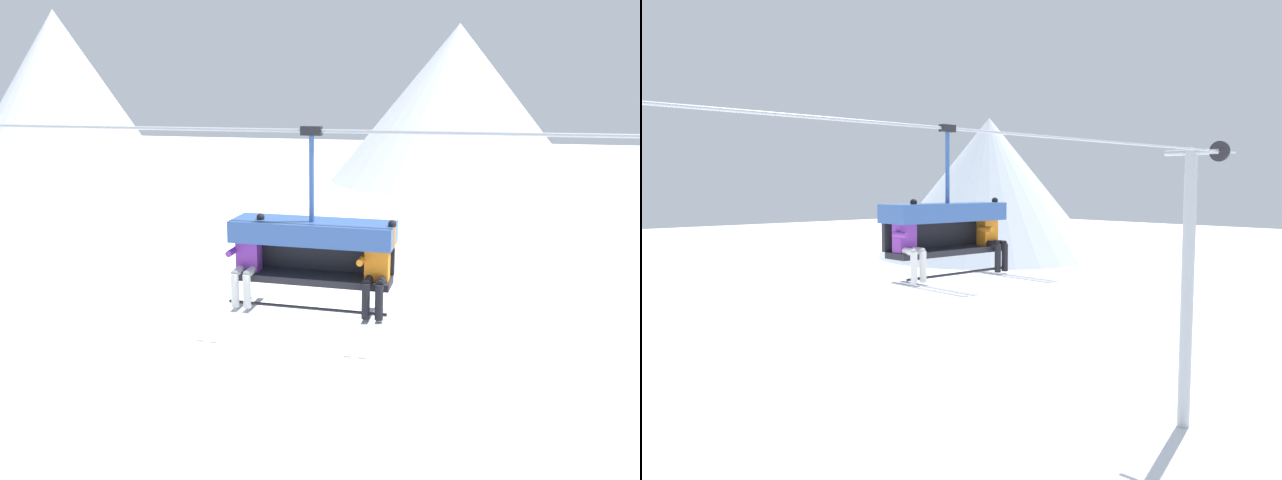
% 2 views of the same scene
% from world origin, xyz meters
% --- Properties ---
extents(mountain_peak_west, '(19.63, 19.63, 15.87)m').
position_xyz_m(mountain_peak_west, '(-37.03, 44.33, 7.94)').
color(mountain_peak_west, white).
rests_on(mountain_peak_west, ground_plane).
extents(mountain_peak_central, '(23.54, 23.54, 14.49)m').
position_xyz_m(mountain_peak_central, '(-0.01, 52.45, 7.24)').
color(mountain_peak_central, white).
rests_on(mountain_peak_central, ground_plane).
extents(lift_cable, '(19.56, 0.05, 0.05)m').
position_xyz_m(lift_cable, '(1.73, -0.80, 7.96)').
color(lift_cable, '#9EA3A8').
extents(chairlift_chair, '(2.26, 0.74, 2.44)m').
position_xyz_m(chairlift_chair, '(0.56, -0.73, 6.44)').
color(chairlift_chair, '#232328').
extents(skier_purple, '(0.48, 1.70, 1.34)m').
position_xyz_m(skier_purple, '(-0.36, -0.94, 6.17)').
color(skier_purple, purple).
extents(skier_orange, '(0.48, 1.70, 1.34)m').
position_xyz_m(skier_orange, '(1.48, -0.94, 6.17)').
color(skier_orange, orange).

